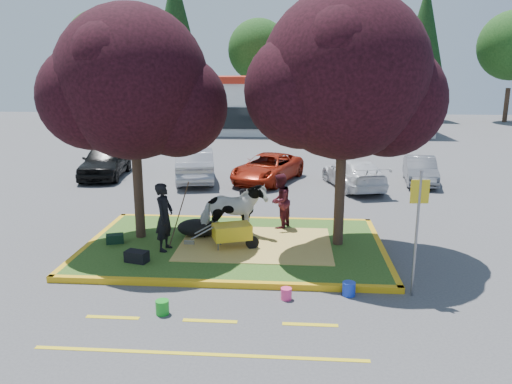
# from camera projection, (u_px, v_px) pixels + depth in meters

# --- Properties ---
(ground) EXTENTS (90.00, 90.00, 0.00)m
(ground) POSITION_uv_depth(u_px,v_px,m) (234.00, 248.00, 14.06)
(ground) COLOR #424244
(ground) RESTS_ON ground
(median_island) EXTENTS (8.00, 5.00, 0.15)m
(median_island) POSITION_uv_depth(u_px,v_px,m) (234.00, 246.00, 14.04)
(median_island) COLOR #2B4C17
(median_island) RESTS_ON ground
(curb_near) EXTENTS (8.30, 0.16, 0.15)m
(curb_near) POSITION_uv_depth(u_px,v_px,m) (221.00, 284.00, 11.54)
(curb_near) COLOR gold
(curb_near) RESTS_ON ground
(curb_far) EXTENTS (8.30, 0.16, 0.15)m
(curb_far) POSITION_uv_depth(u_px,v_px,m) (243.00, 219.00, 16.54)
(curb_far) COLOR gold
(curb_far) RESTS_ON ground
(curb_left) EXTENTS (0.16, 5.30, 0.15)m
(curb_left) POSITION_uv_depth(u_px,v_px,m) (94.00, 242.00, 14.33)
(curb_left) COLOR gold
(curb_left) RESTS_ON ground
(curb_right) EXTENTS (0.16, 5.30, 0.15)m
(curb_right) POSITION_uv_depth(u_px,v_px,m) (381.00, 250.00, 13.74)
(curb_right) COLOR gold
(curb_right) RESTS_ON ground
(straw_bedding) EXTENTS (4.20, 3.00, 0.01)m
(straw_bedding) POSITION_uv_depth(u_px,v_px,m) (256.00, 244.00, 13.98)
(straw_bedding) COLOR #D7BD58
(straw_bedding) RESTS_ON median_island
(tree_purple_left) EXTENTS (5.06, 4.20, 6.51)m
(tree_purple_left) POSITION_uv_depth(u_px,v_px,m) (133.00, 90.00, 13.59)
(tree_purple_left) COLOR black
(tree_purple_left) RESTS_ON median_island
(tree_purple_right) EXTENTS (5.30, 4.40, 6.82)m
(tree_purple_right) POSITION_uv_depth(u_px,v_px,m) (345.00, 83.00, 12.93)
(tree_purple_right) COLOR black
(tree_purple_right) RESTS_ON median_island
(fire_lane_stripe_a) EXTENTS (1.10, 0.12, 0.01)m
(fire_lane_stripe_a) POSITION_uv_depth(u_px,v_px,m) (113.00, 317.00, 10.13)
(fire_lane_stripe_a) COLOR yellow
(fire_lane_stripe_a) RESTS_ON ground
(fire_lane_stripe_b) EXTENTS (1.10, 0.12, 0.01)m
(fire_lane_stripe_b) POSITION_uv_depth(u_px,v_px,m) (210.00, 321.00, 9.99)
(fire_lane_stripe_b) COLOR yellow
(fire_lane_stripe_b) RESTS_ON ground
(fire_lane_stripe_c) EXTENTS (1.10, 0.12, 0.01)m
(fire_lane_stripe_c) POSITION_uv_depth(u_px,v_px,m) (310.00, 325.00, 9.84)
(fire_lane_stripe_c) COLOR yellow
(fire_lane_stripe_c) RESTS_ON ground
(fire_lane_long) EXTENTS (6.00, 0.10, 0.01)m
(fire_lane_long) POSITION_uv_depth(u_px,v_px,m) (199.00, 354.00, 8.82)
(fire_lane_long) COLOR yellow
(fire_lane_long) RESTS_ON ground
(retail_building) EXTENTS (20.40, 8.40, 4.40)m
(retail_building) POSITION_uv_depth(u_px,v_px,m) (299.00, 103.00, 40.48)
(retail_building) COLOR silver
(retail_building) RESTS_ON ground
(treeline) EXTENTS (46.58, 7.80, 14.63)m
(treeline) POSITION_uv_depth(u_px,v_px,m) (291.00, 40.00, 48.55)
(treeline) COLOR black
(treeline) RESTS_ON ground
(cow) EXTENTS (2.06, 1.47, 1.59)m
(cow) POSITION_uv_depth(u_px,v_px,m) (233.00, 211.00, 14.33)
(cow) COLOR white
(cow) RESTS_ON median_island
(calf) EXTENTS (1.29, 0.85, 0.52)m
(calf) POSITION_uv_depth(u_px,v_px,m) (198.00, 228.00, 14.55)
(calf) COLOR black
(calf) RESTS_ON median_island
(handler) EXTENTS (0.54, 0.73, 1.85)m
(handler) POSITION_uv_depth(u_px,v_px,m) (164.00, 217.00, 13.32)
(handler) COLOR black
(handler) RESTS_ON median_island
(visitor_a) EXTENTS (0.91, 1.01, 1.70)m
(visitor_a) POSITION_uv_depth(u_px,v_px,m) (280.00, 201.00, 15.24)
(visitor_a) COLOR #49151F
(visitor_a) RESTS_ON median_island
(visitor_b) EXTENTS (0.49, 0.83, 1.33)m
(visitor_b) POSITION_uv_depth(u_px,v_px,m) (243.00, 210.00, 14.91)
(visitor_b) COLOR black
(visitor_b) RESTS_ON median_island
(wheelbarrow) EXTENTS (1.81, 0.91, 0.68)m
(wheelbarrow) POSITION_uv_depth(u_px,v_px,m) (232.00, 232.00, 13.51)
(wheelbarrow) COLOR black
(wheelbarrow) RESTS_ON median_island
(gear_bag_dark) EXTENTS (0.64, 0.46, 0.29)m
(gear_bag_dark) POSITION_uv_depth(u_px,v_px,m) (137.00, 256.00, 12.64)
(gear_bag_dark) COLOR black
(gear_bag_dark) RESTS_ON median_island
(gear_bag_green) EXTENTS (0.54, 0.44, 0.25)m
(gear_bag_green) POSITION_uv_depth(u_px,v_px,m) (115.00, 239.00, 14.03)
(gear_bag_green) COLOR black
(gear_bag_green) RESTS_ON median_island
(sign_post) EXTENTS (0.40, 0.06, 2.84)m
(sign_post) POSITION_uv_depth(u_px,v_px,m) (418.00, 219.00, 10.70)
(sign_post) COLOR slate
(sign_post) RESTS_ON ground
(bucket_green) EXTENTS (0.28, 0.28, 0.30)m
(bucket_green) POSITION_uv_depth(u_px,v_px,m) (162.00, 307.00, 10.25)
(bucket_green) COLOR #189C23
(bucket_green) RESTS_ON ground
(bucket_pink) EXTENTS (0.31, 0.31, 0.26)m
(bucket_pink) POSITION_uv_depth(u_px,v_px,m) (286.00, 294.00, 10.91)
(bucket_pink) COLOR #FE387C
(bucket_pink) RESTS_ON ground
(bucket_blue) EXTENTS (0.30, 0.30, 0.31)m
(bucket_blue) POSITION_uv_depth(u_px,v_px,m) (349.00, 289.00, 11.10)
(bucket_blue) COLOR #1939C8
(bucket_blue) RESTS_ON ground
(car_black) EXTENTS (2.28, 4.61, 1.51)m
(car_black) POSITION_uv_depth(u_px,v_px,m) (105.00, 161.00, 23.32)
(car_black) COLOR black
(car_black) RESTS_ON ground
(car_silver) EXTENTS (2.51, 4.83, 1.52)m
(car_silver) POSITION_uv_depth(u_px,v_px,m) (194.00, 164.00, 22.53)
(car_silver) COLOR #989AA0
(car_silver) RESTS_ON ground
(car_red) EXTENTS (3.51, 4.91, 1.24)m
(car_red) POSITION_uv_depth(u_px,v_px,m) (268.00, 168.00, 22.32)
(car_red) COLOR maroon
(car_red) RESTS_ON ground
(car_white) EXTENTS (2.72, 4.59, 1.25)m
(car_white) POSITION_uv_depth(u_px,v_px,m) (354.00, 173.00, 21.15)
(car_white) COLOR silver
(car_white) RESTS_ON ground
(car_grey) EXTENTS (1.69, 3.69, 1.17)m
(car_grey) POSITION_uv_depth(u_px,v_px,m) (420.00, 170.00, 22.01)
(car_grey) COLOR slate
(car_grey) RESTS_ON ground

